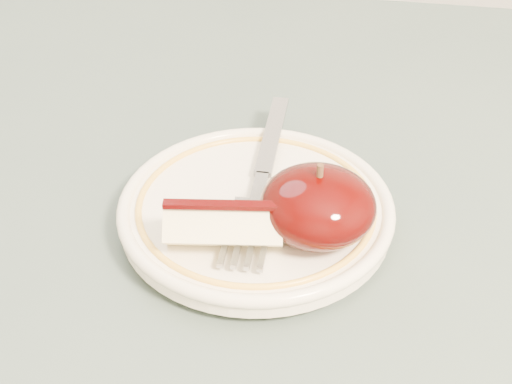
% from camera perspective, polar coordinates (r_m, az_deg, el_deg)
% --- Properties ---
extents(table, '(0.90, 0.90, 0.75)m').
position_cam_1_polar(table, '(0.50, -3.51, -13.87)').
color(table, brown).
rests_on(table, ground).
extents(plate, '(0.18, 0.18, 0.02)m').
position_cam_1_polar(plate, '(0.46, 0.00, -1.37)').
color(plate, '#EDE0C7').
rests_on(plate, table).
extents(apple_half, '(0.07, 0.07, 0.05)m').
position_cam_1_polar(apple_half, '(0.43, 4.96, -1.09)').
color(apple_half, black).
rests_on(apple_half, plate).
extents(apple_wedge, '(0.07, 0.04, 0.03)m').
position_cam_1_polar(apple_wedge, '(0.42, -2.60, -2.75)').
color(apple_wedge, beige).
rests_on(apple_wedge, plate).
extents(fork, '(0.03, 0.19, 0.00)m').
position_cam_1_polar(fork, '(0.48, 0.50, 1.30)').
color(fork, '#919499').
rests_on(fork, plate).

